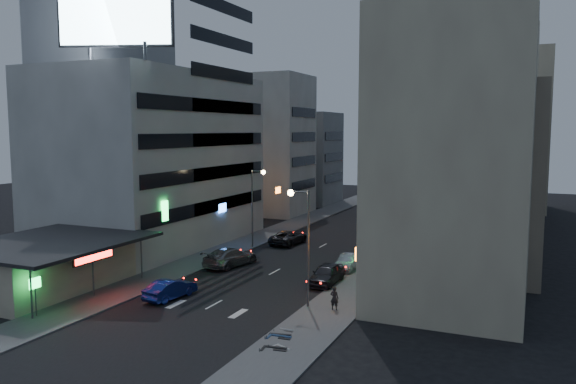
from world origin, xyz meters
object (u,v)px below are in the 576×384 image
Objects in this scene: parked_car_right_mid at (348,262)px; scooter_silver_a at (292,340)px; scooter_black_a at (288,337)px; person at (334,298)px; scooter_silver_b at (295,322)px; scooter_black_b at (292,325)px; parked_car_left at (289,237)px; scooter_blue at (292,327)px; parked_car_right_near at (327,274)px; road_car_blue at (170,289)px; parked_car_right_far at (395,229)px; road_car_silver at (230,257)px.

scooter_silver_a is at bearing -82.48° from parked_car_right_mid.
parked_car_right_mid is at bearing -0.46° from scooter_black_a.
person is 7.50m from scooter_silver_a.
person is 0.77× the size of scooter_black_a.
parked_car_right_mid is 2.54× the size of scooter_silver_b.
scooter_black_b reaches higher than scooter_silver_b.
scooter_blue is (11.27, -25.01, 0.01)m from parked_car_left.
parked_car_right_near is at bearing -65.08° from person.
scooter_silver_a is (0.25, -0.09, -0.12)m from scooter_black_a.
parked_car_right_mid is at bearing 32.80° from scooter_silver_a.
road_car_blue is 2.10× the size of scooter_blue.
scooter_blue is 1.02× the size of scooter_black_b.
parked_car_right_near is 0.88× the size of parked_car_left.
parked_car_right_mid is 18.91m from scooter_silver_a.
parked_car_right_far is 22.84m from road_car_silver.
parked_car_right_near is at bearing -2.11° from scooter_black_b.
scooter_silver_b is (1.70, -15.85, -0.07)m from parked_car_right_mid.
parked_car_right_far is at bearing 28.84° from scooter_silver_a.
parked_car_left is 26.28m from scooter_silver_b.
parked_car_right_mid reaches higher than scooter_silver_a.
parked_car_left is at bearing 138.33° from parked_car_right_mid.
scooter_silver_b is at bearing 43.97° from scooter_silver_a.
person is at bearing 124.94° from parked_car_left.
road_car_blue is 11.59m from scooter_black_b.
scooter_black_b is (11.10, -24.68, -0.01)m from parked_car_left.
parked_car_right_mid is 12.26m from parked_car_left.
scooter_silver_a is (2.71, -18.71, -0.05)m from parked_car_right_mid.
scooter_silver_a is at bearing 162.94° from road_car_blue.
parked_car_right_near reaches higher than parked_car_left.
parked_car_right_mid is (0.20, 5.05, -0.12)m from parked_car_right_near.
road_car_silver is at bearing 41.77° from scooter_silver_b.
scooter_black_b is at bearing 117.52° from parked_car_left.
parked_car_right_near is 1.13× the size of parked_car_right_mid.
road_car_blue is 2.72× the size of person.
parked_car_right_far reaches higher than scooter_black_a.
parked_car_right_mid is at bearing -88.84° from parked_car_right_far.
road_car_blue is (0.02, -21.32, -0.03)m from parked_car_left.
scooter_silver_b is (10.94, -2.56, -0.09)m from road_car_blue.
parked_car_left is 27.44m from scooter_blue.
scooter_silver_a is at bearing -78.73° from parked_car_right_near.
parked_car_right_mid is 16.18m from road_car_blue.
parked_car_right_mid is 0.82× the size of parked_car_right_far.
scooter_black_b is at bearing 23.30° from scooter_blue.
parked_car_right_far is at bearing -84.32° from person.
scooter_silver_a is 1.87m from scooter_blue.
person is 0.94× the size of scooter_silver_a.
person is (12.73, -8.23, 0.07)m from road_car_silver.
scooter_black_b is at bearing 47.20° from scooter_silver_a.
scooter_blue is (2.01, -34.46, 0.01)m from parked_car_right_far.
scooter_blue is 0.37m from scooter_black_b.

